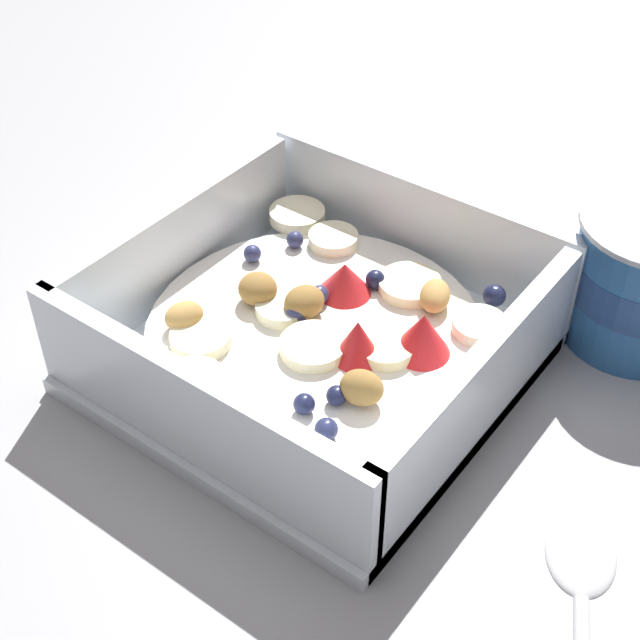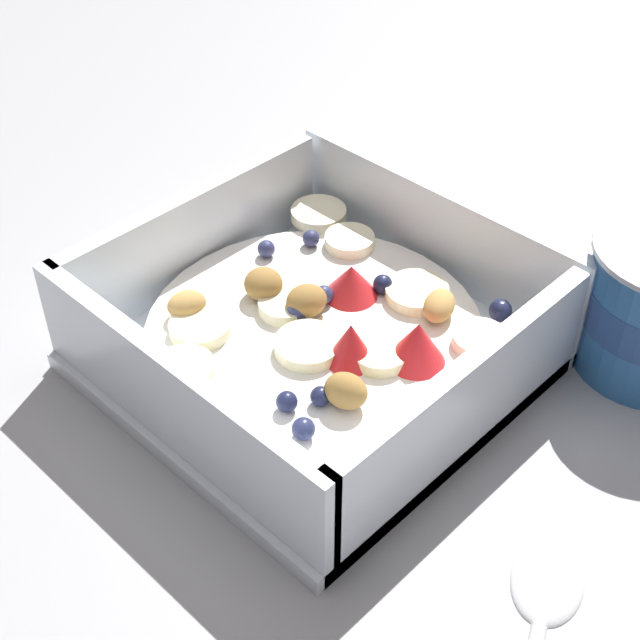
# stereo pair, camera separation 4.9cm
# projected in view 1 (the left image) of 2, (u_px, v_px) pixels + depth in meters

# --- Properties ---
(ground_plane) EXTENTS (2.40, 2.40, 0.00)m
(ground_plane) POSITION_uv_depth(u_px,v_px,m) (298.00, 357.00, 0.51)
(ground_plane) COLOR #9E9EA3
(fruit_bowl) EXTENTS (0.21, 0.21, 0.07)m
(fruit_bowl) POSITION_uv_depth(u_px,v_px,m) (322.00, 332.00, 0.49)
(fruit_bowl) COLOR white
(fruit_bowl) RESTS_ON ground
(spoon) EXTENTS (0.09, 0.16, 0.01)m
(spoon) POSITION_uv_depth(u_px,v_px,m) (583.00, 599.00, 0.39)
(spoon) COLOR silver
(spoon) RESTS_ON ground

